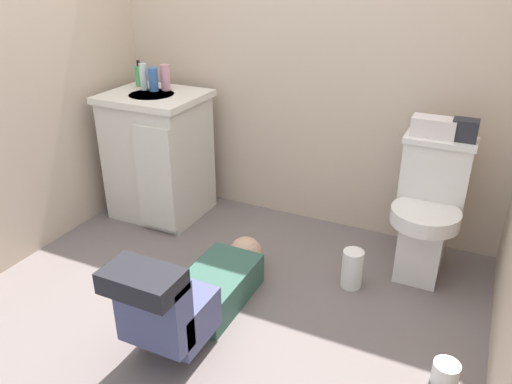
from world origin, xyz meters
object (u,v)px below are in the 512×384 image
object	(u,v)px
vanity_cabinet	(159,154)
soap_dispenser	(139,76)
paper_towel_roll	(352,269)
tissue_box	(434,127)
bottle_blue	(153,79)
toiletry_bag	(465,130)
bottle_clear	(143,77)
bottle_pink	(165,77)
toilet	(428,211)
person_plumber	(195,292)
toilet_paper_roll	(445,373)
faucet	(166,81)

from	to	relation	value
vanity_cabinet	soap_dispenser	world-z (taller)	soap_dispenser
soap_dispenser	paper_towel_roll	bearing A→B (deg)	-14.27
tissue_box	bottle_blue	xyz separation A→B (m)	(-1.69, -0.07, 0.09)
vanity_cabinet	toiletry_bag	bearing A→B (deg)	4.17
bottle_clear	bottle_pink	distance (m)	0.14
toilet	person_plumber	bearing A→B (deg)	-133.80
bottle_blue	bottle_pink	bearing A→B (deg)	39.55
toiletry_bag	bottle_blue	xyz separation A→B (m)	(-1.84, -0.07, 0.09)
toilet_paper_roll	toiletry_bag	bearing A→B (deg)	98.12
bottle_clear	paper_towel_roll	world-z (taller)	bottle_clear
person_plumber	tissue_box	size ratio (longest dim) A/B	4.84
person_plumber	bottle_clear	xyz separation A→B (m)	(-0.92, 0.94, 0.73)
toilet	toiletry_bag	bearing A→B (deg)	40.77
toilet	bottle_pink	world-z (taller)	bottle_pink
toilet	bottle_clear	xyz separation A→B (m)	(-1.81, 0.02, 0.53)
toiletry_bag	bottle_clear	world-z (taller)	bottle_clear
bottle_blue	toilet_paper_roll	distance (m)	2.30
soap_dispenser	faucet	bearing A→B (deg)	6.01
person_plumber	toilet_paper_roll	xyz separation A→B (m)	(1.12, 0.12, -0.13)
toiletry_bag	person_plumber	bearing A→B (deg)	-134.33
bottle_pink	soap_dispenser	bearing A→B (deg)	175.58
toilet	faucet	bearing A→B (deg)	176.46
faucet	person_plumber	bearing A→B (deg)	-51.62
tissue_box	faucet	bearing A→B (deg)	179.49
person_plumber	paper_towel_roll	size ratio (longest dim) A/B	5.01
bottle_blue	bottle_pink	world-z (taller)	bottle_pink
faucet	soap_dispenser	bearing A→B (deg)	-173.99
toilet_paper_roll	bottle_blue	bearing A→B (deg)	157.15
vanity_cabinet	person_plumber	distance (m)	1.22
faucet	toilet_paper_roll	distance (m)	2.29
toilet	paper_towel_roll	size ratio (longest dim) A/B	3.53
bottle_pink	toiletry_bag	bearing A→B (deg)	0.70
bottle_pink	paper_towel_roll	world-z (taller)	bottle_pink
person_plumber	toilet_paper_roll	distance (m)	1.13
tissue_box	paper_towel_roll	bearing A→B (deg)	-121.88
faucet	bottle_blue	xyz separation A→B (m)	(-0.03, -0.08, 0.02)
toilet	bottle_clear	bearing A→B (deg)	179.47
toiletry_bag	bottle_clear	distance (m)	1.91
toilet_paper_roll	toilet	bearing A→B (deg)	106.09
vanity_cabinet	bottle_pink	world-z (taller)	bottle_pink
faucet	paper_towel_roll	distance (m)	1.65
vanity_cabinet	paper_towel_roll	xyz separation A→B (m)	(1.40, -0.28, -0.31)
toilet	faucet	world-z (taller)	faucet
bottle_pink	toilet_paper_roll	world-z (taller)	bottle_pink
toilet	toilet_paper_roll	xyz separation A→B (m)	(0.23, -0.81, -0.32)
faucet	soap_dispenser	size ratio (longest dim) A/B	0.60
paper_towel_roll	toilet_paper_roll	xyz separation A→B (m)	(0.53, -0.49, -0.06)
tissue_box	soap_dispenser	world-z (taller)	soap_dispenser
vanity_cabinet	toiletry_bag	distance (m)	1.85
soap_dispenser	bottle_pink	xyz separation A→B (m)	(0.21, -0.02, 0.01)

